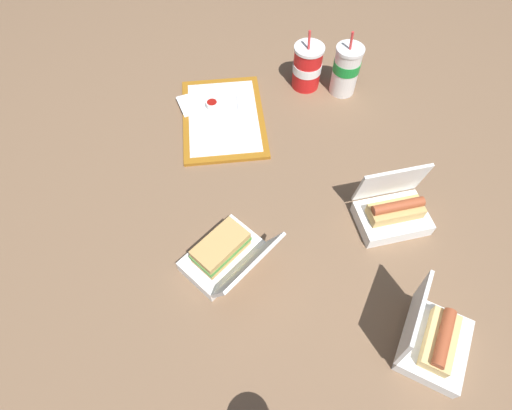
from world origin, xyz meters
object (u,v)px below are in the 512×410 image
at_px(soda_cup_corner, 346,69).
at_px(food_tray, 223,118).
at_px(clamshell_sandwich_front, 224,254).
at_px(clamshell_hotdog_left, 433,341).
at_px(plastic_fork, 239,106).
at_px(clamshell_hotdog_right, 393,212).
at_px(soda_cup_front, 307,67).
at_px(ketchup_cup, 212,105).

bearing_deg(soda_cup_corner, food_tray, -81.06).
xyz_separation_m(clamshell_sandwich_front, clamshell_hotdog_left, (0.29, 0.42, -0.00)).
distance_m(plastic_fork, clamshell_hotdog_left, 0.88).
bearing_deg(clamshell_hotdog_left, clamshell_hotdog_right, 174.07).
height_order(clamshell_sandwich_front, soda_cup_corner, soda_cup_corner).
relative_size(clamshell_hotdog_right, soda_cup_front, 0.89).
distance_m(food_tray, soda_cup_corner, 0.43).
bearing_deg(soda_cup_front, clamshell_sandwich_front, -30.35).
xyz_separation_m(plastic_fork, clamshell_hotdog_left, (0.83, 0.30, 0.03)).
height_order(plastic_fork, soda_cup_front, soda_cup_front).
height_order(clamshell_hotdog_left, soda_cup_front, soda_cup_front).
bearing_deg(plastic_fork, ketchup_cup, -92.56).
bearing_deg(clamshell_hotdog_right, clamshell_sandwich_front, -84.28).
bearing_deg(clamshell_sandwich_front, ketchup_cup, 176.54).
bearing_deg(plastic_fork, food_tray, -54.71).
bearing_deg(clamshell_hotdog_left, clamshell_sandwich_front, -124.28).
relative_size(ketchup_cup, clamshell_hotdog_right, 0.21).
distance_m(food_tray, clamshell_sandwich_front, 0.51).
bearing_deg(ketchup_cup, food_tray, 32.82).
bearing_deg(clamshell_hotdog_right, plastic_fork, -146.10).
distance_m(ketchup_cup, clamshell_hotdog_left, 0.92).
relative_size(plastic_fork, clamshell_hotdog_left, 0.49).
relative_size(food_tray, soda_cup_front, 1.83).
distance_m(plastic_fork, soda_cup_front, 0.26).
height_order(food_tray, clamshell_hotdog_left, clamshell_hotdog_left).
relative_size(ketchup_cup, soda_cup_corner, 0.18).
relative_size(food_tray, clamshell_hotdog_left, 1.72).
height_order(plastic_fork, clamshell_hotdog_right, clamshell_hotdog_right).
xyz_separation_m(ketchup_cup, plastic_fork, (0.01, 0.09, -0.01)).
distance_m(ketchup_cup, soda_cup_front, 0.34).
bearing_deg(food_tray, clamshell_hotdog_left, 24.25).
bearing_deg(plastic_fork, clamshell_hotdog_left, 24.04).
height_order(plastic_fork, clamshell_sandwich_front, clamshell_sandwich_front).
distance_m(ketchup_cup, clamshell_hotdog_right, 0.66).
relative_size(clamshell_hotdog_right, soda_cup_corner, 0.83).
relative_size(clamshell_hotdog_right, clamshell_sandwich_front, 0.72).
xyz_separation_m(plastic_fork, soda_cup_front, (-0.08, 0.24, 0.06)).
distance_m(ketchup_cup, plastic_fork, 0.09).
xyz_separation_m(clamshell_hotdog_right, soda_cup_corner, (-0.53, 0.03, 0.05)).
relative_size(clamshell_hotdog_left, soda_cup_front, 1.07).
bearing_deg(ketchup_cup, clamshell_sandwich_front, -3.46).
bearing_deg(food_tray, soda_cup_front, 111.01).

